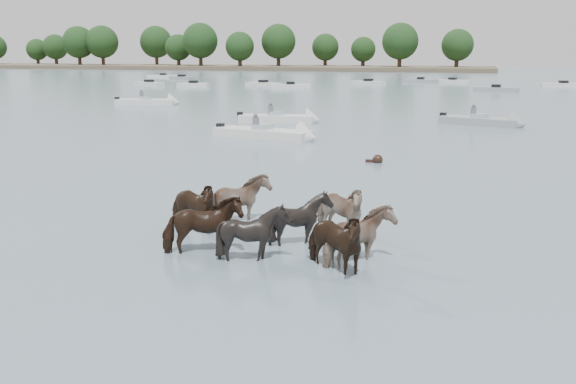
% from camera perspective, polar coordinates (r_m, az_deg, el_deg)
% --- Properties ---
extents(ground, '(400.00, 400.00, 0.00)m').
position_cam_1_polar(ground, '(14.68, -11.08, -5.41)').
color(ground, slate).
rests_on(ground, ground).
extents(shoreline, '(160.00, 30.00, 1.00)m').
position_cam_1_polar(shoreline, '(179.52, -8.31, 11.31)').
color(shoreline, '#4C4233').
rests_on(shoreline, ground).
extents(pony_herd, '(6.38, 4.62, 1.53)m').
position_cam_1_polar(pony_herd, '(14.68, -1.48, -2.87)').
color(pony_herd, black).
rests_on(pony_herd, ground).
extents(swimming_pony, '(0.72, 0.44, 0.44)m').
position_cam_1_polar(swimming_pony, '(26.25, 8.14, 2.92)').
color(swimming_pony, black).
rests_on(swimming_pony, ground).
extents(motorboat_a, '(5.62, 2.39, 1.92)m').
position_cam_1_polar(motorboat_a, '(41.07, -0.01, 6.73)').
color(motorboat_a, silver).
rests_on(motorboat_a, ground).
extents(motorboat_b, '(6.18, 2.68, 1.92)m').
position_cam_1_polar(motorboat_b, '(33.18, -1.14, 5.30)').
color(motorboat_b, silver).
rests_on(motorboat_b, ground).
extents(motorboat_c, '(5.57, 3.25, 1.92)m').
position_cam_1_polar(motorboat_c, '(41.26, 18.21, 6.13)').
color(motorboat_c, gray).
rests_on(motorboat_c, ground).
extents(motorboat_f, '(5.85, 2.87, 1.92)m').
position_cam_1_polar(motorboat_f, '(56.69, -12.19, 8.10)').
color(motorboat_f, silver).
rests_on(motorboat_f, ground).
extents(distant_flotilla, '(105.53, 28.04, 0.93)m').
position_cam_1_polar(distant_flotilla, '(87.87, 13.20, 9.62)').
color(distant_flotilla, silver).
rests_on(distant_flotilla, ground).
extents(treeline, '(150.58, 21.86, 12.31)m').
position_cam_1_polar(treeline, '(179.91, -8.82, 13.31)').
color(treeline, '#382619').
rests_on(treeline, ground).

